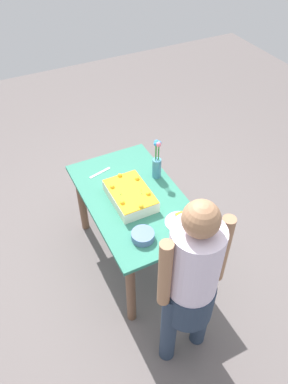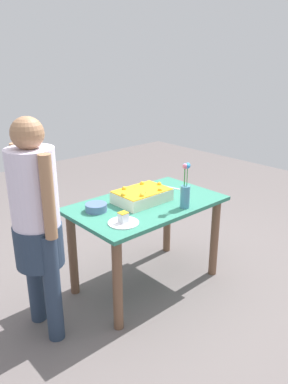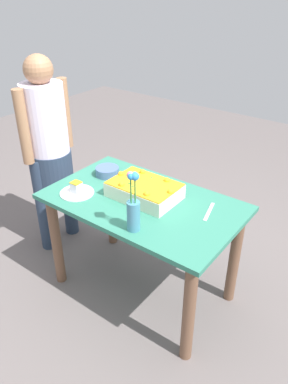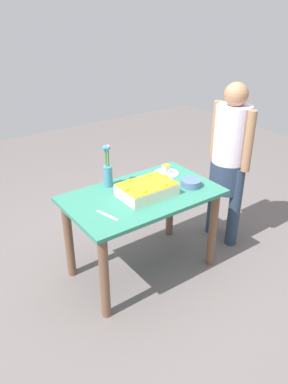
{
  "view_description": "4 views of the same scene",
  "coord_description": "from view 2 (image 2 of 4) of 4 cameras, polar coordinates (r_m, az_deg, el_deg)",
  "views": [
    {
      "loc": [
        -1.89,
        0.86,
        2.74
      ],
      "look_at": [
        -0.07,
        -0.05,
        0.83
      ],
      "focal_mm": 35.0,
      "sensor_mm": 36.0,
      "label": 1
    },
    {
      "loc": [
        -1.84,
        -2.02,
        1.81
      ],
      "look_at": [
        -0.08,
        -0.06,
        0.85
      ],
      "focal_mm": 35.0,
      "sensor_mm": 36.0,
      "label": 2
    },
    {
      "loc": [
        1.18,
        -1.56,
        1.93
      ],
      "look_at": [
        0.01,
        -0.0,
        0.79
      ],
      "focal_mm": 35.0,
      "sensor_mm": 36.0,
      "label": 3
    },
    {
      "loc": [
        1.49,
        2.11,
        2.09
      ],
      "look_at": [
        0.02,
        0.05,
        0.78
      ],
      "focal_mm": 35.0,
      "sensor_mm": 36.0,
      "label": 4
    }
  ],
  "objects": [
    {
      "name": "serving_plate_with_slice",
      "position": [
        2.58,
        -3.16,
        -4.37
      ],
      "size": [
        0.22,
        0.22,
        0.08
      ],
      "color": "white",
      "rests_on": "dining_table"
    },
    {
      "name": "dining_table",
      "position": [
        3.0,
        0.42,
        -4.11
      ],
      "size": [
        1.2,
        0.72,
        0.73
      ],
      "color": "#327A63",
      "rests_on": "ground_plane"
    },
    {
      "name": "flower_vase",
      "position": [
        2.81,
        6.31,
        0.2
      ],
      "size": [
        0.07,
        0.07,
        0.35
      ],
      "color": "teal",
      "rests_on": "dining_table"
    },
    {
      "name": "sheet_cake",
      "position": [
        2.94,
        -0.31,
        -0.55
      ],
      "size": [
        0.42,
        0.29,
        0.12
      ],
      "color": "#EBECCC",
      "rests_on": "dining_table"
    },
    {
      "name": "cake_knife",
      "position": [
        3.28,
        3.93,
        0.73
      ],
      "size": [
        0.07,
        0.2,
        0.0
      ],
      "primitive_type": "cube",
      "rotation": [
        0.0,
        0.0,
        4.97
      ],
      "color": "silver",
      "rests_on": "dining_table"
    },
    {
      "name": "fruit_bowl",
      "position": [
        2.79,
        -7.3,
        -2.35
      ],
      "size": [
        0.16,
        0.16,
        0.06
      ],
      "primitive_type": "cylinder",
      "color": "slate",
      "rests_on": "dining_table"
    },
    {
      "name": "ground_plane",
      "position": [
        3.28,
        0.39,
        -13.57
      ],
      "size": [
        8.0,
        8.0,
        0.0
      ],
      "primitive_type": "plane",
      "color": "#655C5B"
    },
    {
      "name": "person_standing",
      "position": [
        2.47,
        -16.11,
        -3.72
      ],
      "size": [
        0.31,
        0.45,
        1.49
      ],
      "color": "#28364C",
      "rests_on": "ground_plane"
    }
  ]
}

